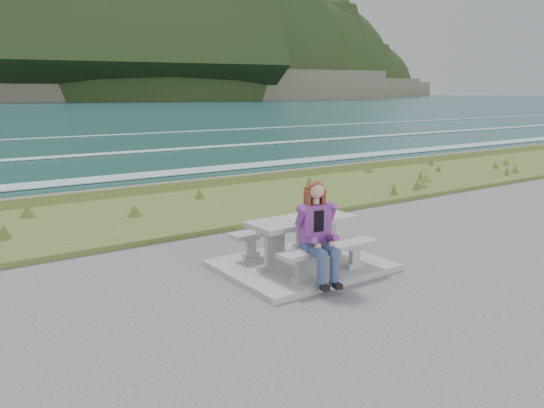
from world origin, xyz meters
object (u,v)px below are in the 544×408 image
(bench_landward, at_px, (329,252))
(bench_seaward, at_px, (277,233))
(picnic_table, at_px, (301,228))
(seated_woman, at_px, (319,245))

(bench_landward, distance_m, bench_seaward, 1.40)
(picnic_table, relative_size, bench_landward, 1.00)
(picnic_table, height_order, seated_woman, seated_woman)
(bench_landward, bearing_deg, bench_seaward, 90.00)
(picnic_table, distance_m, bench_seaward, 0.74)
(bench_landward, relative_size, seated_woman, 1.21)
(picnic_table, xyz_separation_m, bench_seaward, (0.00, 0.70, -0.23))
(bench_seaward, height_order, seated_woman, seated_woman)
(bench_seaward, xyz_separation_m, seated_woman, (-0.32, -1.54, 0.20))
(picnic_table, xyz_separation_m, seated_woman, (-0.32, -0.84, -0.03))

